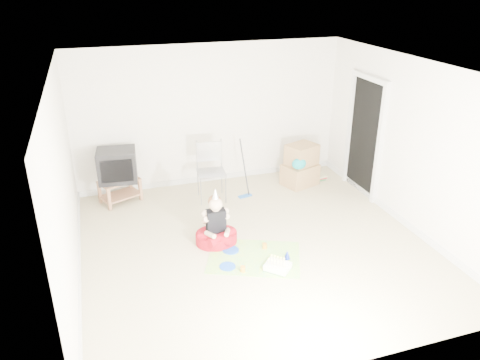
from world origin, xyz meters
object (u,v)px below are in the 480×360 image
object	(u,v)px
crt_tv	(117,165)
birthday_cake	(278,267)
tv_stand	(120,189)
seated_woman	(216,231)
folding_chair	(211,173)
cardboard_boxes	(301,166)

from	to	relation	value
crt_tv	birthday_cake	world-z (taller)	crt_tv
tv_stand	birthday_cake	distance (m)	3.35
tv_stand	seated_woman	world-z (taller)	seated_woman
tv_stand	birthday_cake	world-z (taller)	tv_stand
tv_stand	crt_tv	world-z (taller)	crt_tv
crt_tv	seated_woman	distance (m)	2.28
tv_stand	seated_woman	distance (m)	2.23
folding_chair	birthday_cake	bearing A→B (deg)	-82.84
cardboard_boxes	seated_woman	bearing A→B (deg)	-142.99
tv_stand	crt_tv	xyz separation A→B (m)	(-0.00, 0.00, 0.44)
crt_tv	folding_chair	bearing A→B (deg)	-8.37
tv_stand	birthday_cake	xyz separation A→B (m)	(1.86, -2.78, -0.20)
crt_tv	birthday_cake	xyz separation A→B (m)	(1.86, -2.78, -0.65)
birthday_cake	crt_tv	bearing A→B (deg)	123.70
seated_woman	folding_chair	bearing A→B (deg)	77.93
folding_chair	seated_woman	xyz separation A→B (m)	(-0.31, -1.45, -0.31)
crt_tv	tv_stand	bearing A→B (deg)	-39.05
folding_chair	seated_woman	size ratio (longest dim) A/B	1.17
cardboard_boxes	seated_woman	xyz separation A→B (m)	(-2.07, -1.56, -0.18)
seated_woman	birthday_cake	world-z (taller)	seated_woman
birthday_cake	tv_stand	bearing A→B (deg)	123.70
crt_tv	seated_woman	bearing A→B (deg)	-50.08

